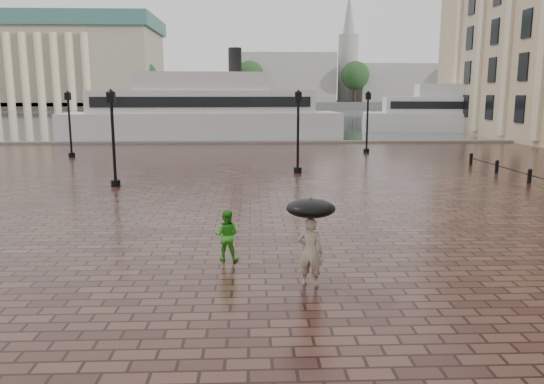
{
  "coord_description": "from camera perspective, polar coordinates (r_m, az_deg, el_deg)",
  "views": [
    {
      "loc": [
        0.46,
        -15.01,
        4.31
      ],
      "look_at": [
        1.06,
        0.65,
        1.4
      ],
      "focal_mm": 35.0,
      "sensor_mm": 36.0,
      "label": 1
    }
  ],
  "objects": [
    {
      "name": "distant_skyline",
      "position": [
        171.84,
        14.22,
        11.91
      ],
      "size": [
        102.5,
        22.0,
        33.0
      ],
      "color": "gray",
      "rests_on": "ground"
    },
    {
      "name": "harbour_water",
      "position": [
        107.1,
        -2.47,
        8.19
      ],
      "size": [
        240.0,
        240.0,
        0.0
      ],
      "primitive_type": "plane",
      "color": "#455054",
      "rests_on": "ground"
    },
    {
      "name": "museum",
      "position": [
        169.26,
        -21.92,
        13.02
      ],
      "size": [
        57.0,
        32.5,
        26.0
      ],
      "color": "gray",
      "rests_on": "ground"
    },
    {
      "name": "ferry_far",
      "position": [
        65.38,
        19.97,
        8.07
      ],
      "size": [
        23.2,
        8.7,
        7.43
      ],
      "rotation": [
        0.0,
        0.0,
        -0.15
      ],
      "color": "silver",
      "rests_on": "ground"
    },
    {
      "name": "far_trees",
      "position": [
        153.1,
        -2.43,
        12.41
      ],
      "size": [
        188.0,
        8.0,
        13.5
      ],
      "color": "#2D2119",
      "rests_on": "ground"
    },
    {
      "name": "far_shore",
      "position": [
        175.05,
        -2.39,
        9.42
      ],
      "size": [
        300.0,
        60.0,
        2.0
      ],
      "primitive_type": "cube",
      "color": "#4C4C47",
      "rests_on": "ground"
    },
    {
      "name": "adult_pedestrian",
      "position": [
        12.06,
        4.14,
        -6.44
      ],
      "size": [
        0.68,
        0.56,
        1.6
      ],
      "primitive_type": "imported",
      "rotation": [
        0.0,
        0.0,
        2.79
      ],
      "color": "tan",
      "rests_on": "ground"
    },
    {
      "name": "quay_edge",
      "position": [
        47.21,
        -2.76,
        5.26
      ],
      "size": [
        80.0,
        0.6,
        0.3
      ],
      "primitive_type": "cube",
      "color": "slate",
      "rests_on": "ground"
    },
    {
      "name": "street_lamps",
      "position": [
        32.63,
        -5.69,
        6.97
      ],
      "size": [
        21.44,
        14.44,
        4.4
      ],
      "color": "black",
      "rests_on": "ground"
    },
    {
      "name": "ferry_near",
      "position": [
        52.25,
        -7.42,
        8.55
      ],
      "size": [
        26.8,
        8.56,
        8.65
      ],
      "rotation": [
        0.0,
        0.0,
        0.09
      ],
      "color": "silver",
      "rests_on": "ground"
    },
    {
      "name": "ground",
      "position": [
        15.63,
        -3.82,
        -5.52
      ],
      "size": [
        300.0,
        300.0,
        0.0
      ],
      "primitive_type": "plane",
      "color": "#351C18",
      "rests_on": "ground"
    },
    {
      "name": "umbrella",
      "position": [
        11.81,
        4.2,
        -1.77
      ],
      "size": [
        1.1,
        1.1,
        1.12
      ],
      "color": "black",
      "rests_on": "ground"
    },
    {
      "name": "child_pedestrian",
      "position": [
        13.93,
        -4.92,
        -4.65
      ],
      "size": [
        0.74,
        0.62,
        1.35
      ],
      "primitive_type": "imported",
      "rotation": [
        0.0,
        0.0,
        2.96
      ],
      "color": "green",
      "rests_on": "ground"
    }
  ]
}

